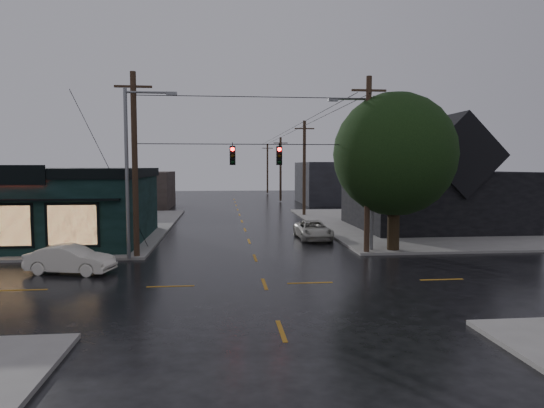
{
  "coord_description": "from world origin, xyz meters",
  "views": [
    {
      "loc": [
        -1.79,
        -20.52,
        5.09
      ],
      "look_at": [
        0.77,
        4.28,
        3.13
      ],
      "focal_mm": 32.0,
      "sensor_mm": 36.0,
      "label": 1
    }
  ],
  "objects": [
    {
      "name": "bg_building_east",
      "position": [
        16.0,
        45.0,
        2.8
      ],
      "size": [
        14.0,
        12.0,
        5.6
      ],
      "primitive_type": "cube",
      "color": "black",
      "rests_on": "ground"
    },
    {
      "name": "corner_tree",
      "position": [
        8.27,
        7.0,
        5.76
      ],
      "size": [
        7.2,
        7.2,
        9.24
      ],
      "color": "black",
      "rests_on": "ground"
    },
    {
      "name": "streetlight_nw",
      "position": [
        -6.8,
        5.8,
        0.0
      ],
      "size": [
        5.4,
        0.3,
        9.15
      ],
      "primitive_type": null,
      "color": "slate",
      "rests_on": "ground"
    },
    {
      "name": "utility_pole_far_a",
      "position": [
        6.5,
        28.0,
        0.0
      ],
      "size": [
        2.0,
        0.32,
        9.65
      ],
      "primitive_type": null,
      "color": "black",
      "rests_on": "ground"
    },
    {
      "name": "pizza_shop",
      "position": [
        -15.0,
        12.94,
        2.56
      ],
      "size": [
        16.3,
        12.34,
        4.9
      ],
      "color": "black",
      "rests_on": "ground"
    },
    {
      "name": "span_signal_assembly",
      "position": [
        0.1,
        6.5,
        5.7
      ],
      "size": [
        13.0,
        0.48,
        1.23
      ],
      "color": "black",
      "rests_on": "ground"
    },
    {
      "name": "utility_pole_far_c",
      "position": [
        6.5,
        68.0,
        0.0
      ],
      "size": [
        2.0,
        0.32,
        9.15
      ],
      "primitive_type": null,
      "color": "black",
      "rests_on": "ground"
    },
    {
      "name": "sedan_cream",
      "position": [
        -8.98,
        3.02,
        0.67
      ],
      "size": [
        4.32,
        2.37,
        1.35
      ],
      "primitive_type": "imported",
      "rotation": [
        0.0,
        0.0,
        1.33
      ],
      "color": "silver",
      "rests_on": "ground"
    },
    {
      "name": "utility_pole_far_b",
      "position": [
        6.5,
        48.0,
        0.0
      ],
      "size": [
        2.0,
        0.32,
        9.15
      ],
      "primitive_type": null,
      "color": "black",
      "rests_on": "ground"
    },
    {
      "name": "utility_pole_nw",
      "position": [
        -6.5,
        6.5,
        0.0
      ],
      "size": [
        2.0,
        0.32,
        10.15
      ],
      "primitive_type": null,
      "color": "black",
      "rests_on": "ground"
    },
    {
      "name": "ground_plane",
      "position": [
        0.0,
        0.0,
        0.0
      ],
      "size": [
        160.0,
        160.0,
        0.0
      ],
      "primitive_type": "plane",
      "color": "black"
    },
    {
      "name": "streetlight_ne",
      "position": [
        7.0,
        7.2,
        0.0
      ],
      "size": [
        5.4,
        0.3,
        9.15
      ],
      "primitive_type": null,
      "color": "slate",
      "rests_on": "ground"
    },
    {
      "name": "bg_building_west",
      "position": [
        -14.0,
        40.0,
        2.2
      ],
      "size": [
        12.0,
        10.0,
        4.4
      ],
      "primitive_type": "cube",
      "color": "#332925",
      "rests_on": "ground"
    },
    {
      "name": "suv_silver",
      "position": [
        4.51,
        12.51,
        0.64
      ],
      "size": [
        2.23,
        4.68,
        1.29
      ],
      "primitive_type": "imported",
      "rotation": [
        0.0,
        0.0,
        0.02
      ],
      "color": "#BCB8AD",
      "rests_on": "ground"
    },
    {
      "name": "ne_building",
      "position": [
        15.0,
        17.0,
        4.47
      ],
      "size": [
        12.6,
        11.6,
        8.75
      ],
      "color": "black",
      "rests_on": "ground"
    },
    {
      "name": "utility_pole_ne",
      "position": [
        6.5,
        6.5,
        0.0
      ],
      "size": [
        2.0,
        0.32,
        10.15
      ],
      "primitive_type": null,
      "color": "black",
      "rests_on": "ground"
    },
    {
      "name": "sidewalk_ne",
      "position": [
        20.0,
        20.0,
        0.07
      ],
      "size": [
        28.0,
        28.0,
        0.15
      ],
      "primitive_type": "cube",
      "color": "gray",
      "rests_on": "ground"
    }
  ]
}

